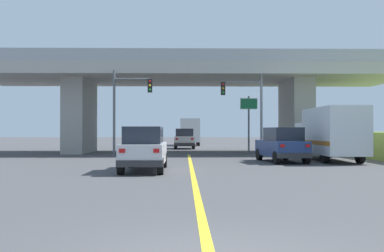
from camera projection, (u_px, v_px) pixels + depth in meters
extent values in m
plane|color=#424244|center=(188.00, 153.00, 36.13)|extent=(160.00, 160.00, 0.00)
cube|color=#A8A59E|center=(188.00, 75.00, 36.19)|extent=(34.78, 9.49, 0.93)
cube|color=#9A9891|center=(80.00, 117.00, 35.99)|extent=(1.69, 5.70, 5.99)
cube|color=#9A9891|center=(296.00, 117.00, 36.32)|extent=(1.69, 5.70, 5.99)
cube|color=#9EA0A5|center=(189.00, 55.00, 31.60)|extent=(34.78, 0.20, 0.90)
cube|color=#9EA0A5|center=(188.00, 72.00, 40.79)|extent=(34.78, 0.20, 0.90)
cube|color=yellow|center=(192.00, 171.00, 19.59)|extent=(0.20, 27.07, 0.01)
cube|color=silver|center=(144.00, 153.00, 19.88)|extent=(1.85, 4.61, 0.90)
cube|color=#1E232D|center=(144.00, 135.00, 19.55)|extent=(1.63, 2.54, 0.76)
cube|color=#2D2D30|center=(139.00, 164.00, 17.63)|extent=(1.88, 0.20, 0.28)
cube|color=red|center=(122.00, 151.00, 17.55)|extent=(0.24, 0.06, 0.16)
cube|color=red|center=(156.00, 151.00, 17.57)|extent=(0.24, 0.06, 0.16)
cylinder|color=black|center=(131.00, 160.00, 21.62)|extent=(0.26, 0.72, 0.72)
cylinder|color=black|center=(164.00, 160.00, 21.65)|extent=(0.26, 0.72, 0.72)
cylinder|color=black|center=(121.00, 166.00, 18.11)|extent=(0.26, 0.72, 0.72)
cylinder|color=black|center=(160.00, 166.00, 18.14)|extent=(0.26, 0.72, 0.72)
cube|color=navy|center=(281.00, 148.00, 25.42)|extent=(2.38, 4.60, 0.90)
cube|color=#1E232D|center=(283.00, 134.00, 25.10)|extent=(1.93, 2.60, 0.76)
cube|color=#2D2D30|center=(295.00, 156.00, 23.28)|extent=(1.93, 0.42, 0.28)
cube|color=red|center=(283.00, 146.00, 23.12)|extent=(0.25, 0.09, 0.16)
cube|color=red|center=(308.00, 146.00, 23.31)|extent=(0.25, 0.09, 0.16)
cylinder|color=black|center=(259.00, 154.00, 26.94)|extent=(0.34, 0.75, 0.72)
cylinder|color=black|center=(285.00, 154.00, 27.16)|extent=(0.34, 0.75, 0.72)
cylinder|color=black|center=(277.00, 158.00, 23.66)|extent=(0.34, 0.75, 0.72)
cylinder|color=black|center=(306.00, 157.00, 23.88)|extent=(0.34, 0.75, 0.72)
cube|color=silver|center=(315.00, 137.00, 29.56)|extent=(2.20, 2.00, 1.90)
cube|color=silver|center=(334.00, 131.00, 25.79)|extent=(2.31, 5.55, 2.75)
cube|color=#B26619|center=(334.00, 142.00, 25.79)|extent=(2.33, 5.44, 0.24)
cylinder|color=black|center=(300.00, 151.00, 29.53)|extent=(0.30, 0.90, 0.90)
cylinder|color=black|center=(329.00, 151.00, 29.57)|extent=(0.30, 0.90, 0.90)
cylinder|color=black|center=(325.00, 155.00, 24.37)|extent=(0.30, 0.90, 0.90)
cylinder|color=black|center=(360.00, 155.00, 24.41)|extent=(0.30, 0.90, 0.90)
cube|color=silver|center=(184.00, 141.00, 43.90)|extent=(1.96, 4.30, 0.90)
cube|color=#1E232D|center=(184.00, 132.00, 43.59)|extent=(1.72, 2.36, 0.76)
cube|color=#2D2D30|center=(185.00, 144.00, 41.80)|extent=(2.00, 0.20, 0.28)
cube|color=red|center=(177.00, 139.00, 41.72)|extent=(0.24, 0.06, 0.16)
cube|color=red|center=(192.00, 139.00, 41.75)|extent=(0.24, 0.06, 0.16)
cylinder|color=black|center=(176.00, 145.00, 45.48)|extent=(0.26, 0.72, 0.72)
cylinder|color=black|center=(193.00, 145.00, 45.51)|extent=(0.26, 0.72, 0.72)
cylinder|color=black|center=(175.00, 146.00, 42.28)|extent=(0.26, 0.72, 0.72)
cylinder|color=black|center=(194.00, 146.00, 42.32)|extent=(0.26, 0.72, 0.72)
cylinder|color=slate|center=(261.00, 115.00, 31.93)|extent=(0.18, 0.18, 6.03)
cylinder|color=slate|center=(242.00, 82.00, 31.93)|extent=(2.83, 0.12, 0.12)
cube|color=black|center=(223.00, 89.00, 31.90)|extent=(0.32, 0.26, 0.96)
sphere|color=red|center=(223.00, 84.00, 31.75)|extent=(0.16, 0.16, 0.16)
sphere|color=gold|center=(223.00, 88.00, 31.75)|extent=(0.16, 0.16, 0.16)
sphere|color=green|center=(223.00, 92.00, 31.75)|extent=(0.16, 0.16, 0.16)
cylinder|color=#56595E|center=(114.00, 113.00, 30.77)|extent=(0.18, 0.18, 6.13)
cylinder|color=#56595E|center=(132.00, 79.00, 30.82)|extent=(2.54, 0.12, 0.12)
cube|color=black|center=(150.00, 86.00, 30.84)|extent=(0.32, 0.26, 0.96)
sphere|color=red|center=(150.00, 81.00, 30.69)|extent=(0.16, 0.16, 0.16)
sphere|color=gold|center=(150.00, 85.00, 30.69)|extent=(0.16, 0.16, 0.16)
sphere|color=green|center=(150.00, 90.00, 30.69)|extent=(0.16, 0.16, 0.16)
cylinder|color=#56595E|center=(249.00, 125.00, 34.59)|extent=(0.14, 0.14, 4.57)
cube|color=#197242|center=(249.00, 104.00, 34.54)|extent=(1.30, 0.08, 0.80)
cube|color=white|center=(249.00, 104.00, 34.54)|extent=(1.38, 0.04, 0.88)
cube|color=navy|center=(190.00, 134.00, 55.90)|extent=(2.20, 2.00, 1.90)
cube|color=silver|center=(190.00, 130.00, 52.68)|extent=(2.31, 4.46, 2.79)
cube|color=#B26619|center=(190.00, 136.00, 52.67)|extent=(2.33, 4.37, 0.24)
cylinder|color=black|center=(182.00, 141.00, 55.87)|extent=(0.30, 0.90, 0.90)
cylinder|color=black|center=(197.00, 141.00, 55.91)|extent=(0.30, 0.90, 0.90)
cylinder|color=black|center=(182.00, 142.00, 51.53)|extent=(0.30, 0.90, 0.90)
cylinder|color=black|center=(198.00, 142.00, 51.57)|extent=(0.30, 0.90, 0.90)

